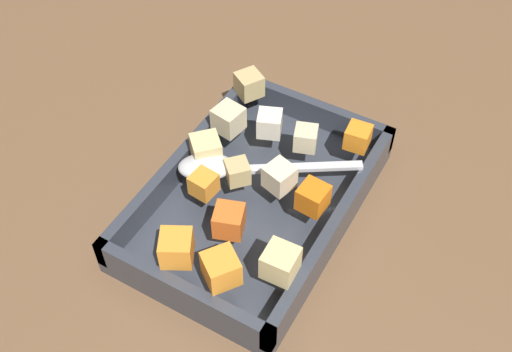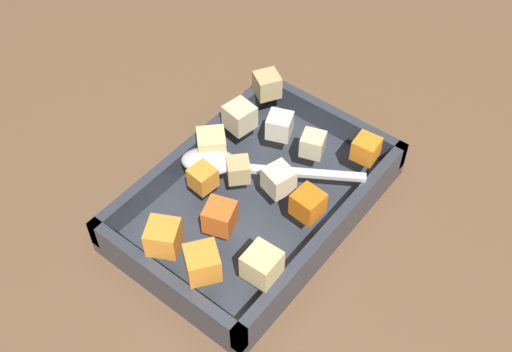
{
  "view_description": "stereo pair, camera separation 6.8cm",
  "coord_description": "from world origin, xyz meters",
  "views": [
    {
      "loc": [
        -0.38,
        -0.23,
        0.57
      ],
      "look_at": [
        0.01,
        -0.01,
        0.06
      ],
      "focal_mm": 44.32,
      "sensor_mm": 36.0,
      "label": 1
    },
    {
      "loc": [
        -0.34,
        -0.28,
        0.57
      ],
      "look_at": [
        0.01,
        -0.01,
        0.06
      ],
      "focal_mm": 44.32,
      "sensor_mm": 36.0,
      "label": 2
    }
  ],
  "objects": [
    {
      "name": "ground_plane",
      "position": [
        0.0,
        0.0,
        0.0
      ],
      "size": [
        4.0,
        4.0,
        0.0
      ],
      "primitive_type": "plane",
      "color": "brown"
    },
    {
      "name": "baking_dish",
      "position": [
        0.01,
        -0.01,
        0.02
      ],
      "size": [
        0.31,
        0.2,
        0.05
      ],
      "color": "#333842",
      "rests_on": "ground_plane"
    },
    {
      "name": "carrot_chunk_near_spoon",
      "position": [
        0.01,
        -0.08,
        0.06
      ],
      "size": [
        0.03,
        0.03,
        0.03
      ],
      "primitive_type": "cube",
      "rotation": [
        0.0,
        0.0,
        4.64
      ],
      "color": "orange",
      "rests_on": "baking_dish"
    },
    {
      "name": "carrot_chunk_far_right",
      "position": [
        -0.12,
        0.01,
        0.06
      ],
      "size": [
        0.04,
        0.04,
        0.03
      ],
      "primitive_type": "cube",
      "rotation": [
        0.0,
        0.0,
        3.63
      ],
      "color": "orange",
      "rests_on": "baking_dish"
    },
    {
      "name": "carrot_chunk_corner_se",
      "position": [
        -0.11,
        -0.04,
        0.06
      ],
      "size": [
        0.04,
        0.04,
        0.03
      ],
      "primitive_type": "cube",
      "rotation": [
        0.0,
        0.0,
        2.51
      ],
      "color": "orange",
      "rests_on": "baking_dish"
    },
    {
      "name": "carrot_chunk_near_left",
      "position": [
        0.11,
        -0.08,
        0.06
      ],
      "size": [
        0.03,
        0.03,
        0.03
      ],
      "primitive_type": "cube",
      "rotation": [
        0.0,
        0.0,
        1.66
      ],
      "color": "orange",
      "rests_on": "baking_dish"
    },
    {
      "name": "carrot_chunk_under_handle",
      "position": [
        -0.06,
        -0.02,
        0.06
      ],
      "size": [
        0.04,
        0.04,
        0.03
      ],
      "primitive_type": "cube",
      "rotation": [
        0.0,
        0.0,
        1.91
      ],
      "color": "orange",
      "rests_on": "baking_dish"
    },
    {
      "name": "carrot_chunk_back_center",
      "position": [
        -0.03,
        0.03,
        0.06
      ],
      "size": [
        0.03,
        0.03,
        0.02
      ],
      "primitive_type": "cube",
      "rotation": [
        0.0,
        0.0,
        6.18
      ],
      "color": "orange",
      "rests_on": "baking_dish"
    },
    {
      "name": "potato_chunk_far_left",
      "position": [
        0.01,
        -0.03,
        0.06
      ],
      "size": [
        0.03,
        0.03,
        0.03
      ],
      "primitive_type": "cube",
      "rotation": [
        0.0,
        0.0,
        2.86
      ],
      "color": "beige",
      "rests_on": "baking_dish"
    },
    {
      "name": "potato_chunk_corner_ne",
      "position": [
        0.08,
        -0.03,
        0.06
      ],
      "size": [
        0.03,
        0.03,
        0.03
      ],
      "primitive_type": "cube",
      "rotation": [
        0.0,
        0.0,
        1.91
      ],
      "color": "beige",
      "rests_on": "baking_dish"
    },
    {
      "name": "potato_chunk_heap_top",
      "position": [
        -0.08,
        -0.08,
        0.06
      ],
      "size": [
        0.03,
        0.03,
        0.03
      ],
      "primitive_type": "cube",
      "rotation": [
        0.0,
        0.0,
        1.61
      ],
      "color": "#E0CC89",
      "rests_on": "baking_dish"
    },
    {
      "name": "potato_chunk_mid_right",
      "position": [
        0.06,
        0.06,
        0.06
      ],
      "size": [
        0.03,
        0.03,
        0.03
      ],
      "primitive_type": "cube",
      "rotation": [
        0.0,
        0.0,
        6.12
      ],
      "color": "beige",
      "rests_on": "baking_dish"
    },
    {
      "name": "potato_chunk_rim_edge",
      "position": [
        0.0,
        0.01,
        0.06
      ],
      "size": [
        0.03,
        0.03,
        0.02
      ],
      "primitive_type": "cube",
      "rotation": [
        0.0,
        0.0,
        3.95
      ],
      "color": "tan",
      "rests_on": "baking_dish"
    },
    {
      "name": "potato_chunk_mid_left",
      "position": [
        0.01,
        0.06,
        0.06
      ],
      "size": [
        0.04,
        0.04,
        0.03
      ],
      "primitive_type": "cube",
      "rotation": [
        0.0,
        0.0,
        5.51
      ],
      "color": "#E0CC89",
      "rests_on": "baking_dish"
    },
    {
      "name": "potato_chunk_corner_sw",
      "position": [
        0.13,
        0.07,
        0.06
      ],
      "size": [
        0.04,
        0.04,
        0.03
      ],
      "primitive_type": "cube",
      "rotation": [
        0.0,
        0.0,
        5.74
      ],
      "color": "tan",
      "rests_on": "baking_dish"
    },
    {
      "name": "parsnip_chunk_front_center",
      "position": [
        0.08,
        0.02,
        0.06
      ],
      "size": [
        0.04,
        0.04,
        0.03
      ],
      "primitive_type": "cube",
      "rotation": [
        0.0,
        0.0,
        3.53
      ],
      "color": "silver",
      "rests_on": "baking_dish"
    },
    {
      "name": "serving_spoon",
      "position": [
        -0.0,
        0.03,
        0.06
      ],
      "size": [
        0.13,
        0.18,
        0.02
      ],
      "rotation": [
        0.0,
        0.0,
        5.28
      ],
      "color": "silver",
      "rests_on": "baking_dish"
    }
  ]
}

